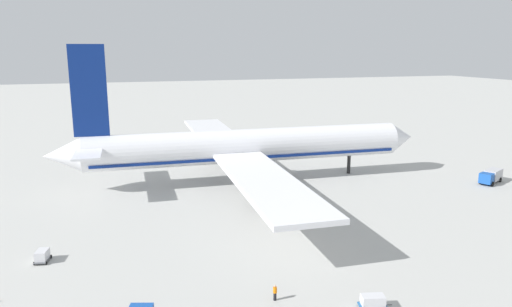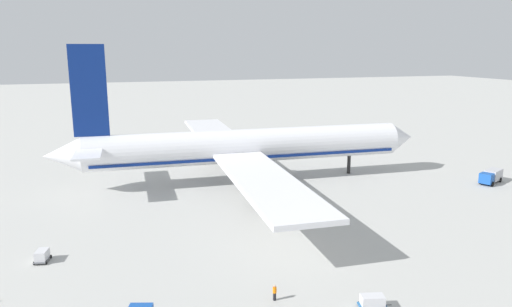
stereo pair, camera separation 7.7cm
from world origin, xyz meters
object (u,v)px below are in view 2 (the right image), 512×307
Objects in this scene: baggage_cart_0 at (42,255)px; service_truck_0 at (491,176)px; ground_worker_0 at (275,293)px; airliner at (242,147)px; baggage_cart_1 at (372,301)px.

service_truck_0 is at bearing 7.80° from baggage_cart_0.
service_truck_0 is 61.11m from ground_worker_0.
baggage_cart_0 is 29.09m from ground_worker_0.
ground_worker_0 is at bearing -36.13° from baggage_cart_0.
airliner is 48.00m from service_truck_0.
baggage_cart_0 is (-77.89, -10.68, -0.61)m from service_truck_0.
baggage_cart_1 is at bearing -27.11° from ground_worker_0.
ground_worker_0 is (23.49, -17.15, 0.06)m from baggage_cart_0.
ground_worker_0 is at bearing -102.22° from airliner.
airliner is 26.92× the size of baggage_cart_0.
ground_worker_0 reaches higher than baggage_cart_1.
airliner is at bearing 39.15° from baggage_cart_0.
baggage_cart_1 is (32.15, -21.58, -0.04)m from baggage_cart_0.
baggage_cart_0 reaches higher than baggage_cart_1.
baggage_cart_1 is 9.73m from ground_worker_0.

